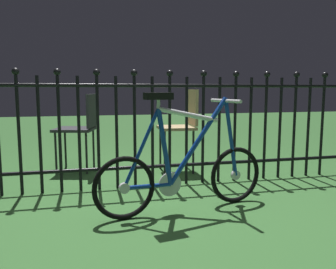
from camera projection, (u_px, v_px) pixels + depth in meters
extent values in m
plane|color=#33622E|center=(167.00, 208.00, 2.68)|extent=(20.00, 20.00, 0.00)
cylinder|color=black|center=(19.00, 136.00, 2.97)|extent=(0.03, 0.03, 1.03)
sphere|color=black|center=(15.00, 71.00, 2.89)|extent=(0.06, 0.06, 0.06)
cylinder|color=black|center=(40.00, 135.00, 3.00)|extent=(0.03, 0.03, 1.03)
cylinder|color=black|center=(60.00, 135.00, 3.04)|extent=(0.03, 0.03, 1.03)
sphere|color=black|center=(57.00, 72.00, 2.97)|extent=(0.06, 0.06, 0.06)
cylinder|color=black|center=(79.00, 134.00, 3.08)|extent=(0.03, 0.03, 1.03)
cylinder|color=black|center=(98.00, 134.00, 3.12)|extent=(0.03, 0.03, 1.03)
sphere|color=black|center=(97.00, 72.00, 3.05)|extent=(0.06, 0.06, 0.06)
cylinder|color=black|center=(117.00, 133.00, 3.16)|extent=(0.03, 0.03, 1.03)
cylinder|color=black|center=(135.00, 133.00, 3.20)|extent=(0.03, 0.03, 1.03)
sphere|color=black|center=(134.00, 73.00, 3.13)|extent=(0.06, 0.06, 0.06)
cylinder|color=black|center=(152.00, 132.00, 3.24)|extent=(0.03, 0.03, 1.03)
cylinder|color=black|center=(170.00, 132.00, 3.28)|extent=(0.03, 0.03, 1.03)
sphere|color=black|center=(170.00, 73.00, 3.21)|extent=(0.06, 0.06, 0.06)
cylinder|color=black|center=(187.00, 131.00, 3.32)|extent=(0.03, 0.03, 1.03)
cylinder|color=black|center=(203.00, 131.00, 3.35)|extent=(0.03, 0.03, 1.03)
sphere|color=black|center=(204.00, 74.00, 3.28)|extent=(0.06, 0.06, 0.06)
cylinder|color=black|center=(219.00, 130.00, 3.39)|extent=(0.03, 0.03, 1.03)
cylinder|color=black|center=(235.00, 130.00, 3.43)|extent=(0.03, 0.03, 1.03)
sphere|color=black|center=(236.00, 74.00, 3.36)|extent=(0.06, 0.06, 0.06)
cylinder|color=black|center=(250.00, 129.00, 3.47)|extent=(0.03, 0.03, 1.03)
cylinder|color=black|center=(265.00, 129.00, 3.51)|extent=(0.03, 0.03, 1.03)
sphere|color=black|center=(267.00, 74.00, 3.44)|extent=(0.06, 0.06, 0.06)
cylinder|color=black|center=(280.00, 128.00, 3.55)|extent=(0.03, 0.03, 1.03)
cylinder|color=black|center=(294.00, 128.00, 3.59)|extent=(0.03, 0.03, 1.03)
sphere|color=black|center=(297.00, 75.00, 3.52)|extent=(0.06, 0.06, 0.06)
cylinder|color=black|center=(308.00, 128.00, 3.63)|extent=(0.03, 0.03, 1.03)
cylinder|color=black|center=(322.00, 127.00, 3.67)|extent=(0.03, 0.03, 1.03)
sphere|color=black|center=(325.00, 75.00, 3.59)|extent=(0.06, 0.06, 0.06)
cylinder|color=black|center=(151.00, 167.00, 3.28)|extent=(4.32, 0.03, 0.03)
cylinder|color=black|center=(151.00, 85.00, 3.18)|extent=(4.32, 0.03, 0.03)
torus|color=black|center=(124.00, 188.00, 2.41)|extent=(0.46, 0.11, 0.46)
cylinder|color=silver|center=(124.00, 188.00, 2.41)|extent=(0.08, 0.04, 0.08)
torus|color=black|center=(236.00, 175.00, 2.78)|extent=(0.46, 0.11, 0.46)
cylinder|color=silver|center=(236.00, 175.00, 2.78)|extent=(0.08, 0.04, 0.08)
cylinder|color=navy|center=(198.00, 140.00, 2.61)|extent=(0.49, 0.12, 0.65)
cylinder|color=silver|center=(189.00, 115.00, 2.55)|extent=(0.49, 0.12, 0.14)
cylinder|color=navy|center=(165.00, 147.00, 2.50)|extent=(0.13, 0.06, 0.57)
cylinder|color=navy|center=(148.00, 186.00, 2.48)|extent=(0.35, 0.09, 0.04)
cylinder|color=navy|center=(141.00, 148.00, 2.43)|extent=(0.28, 0.07, 0.56)
cylinder|color=navy|center=(231.00, 138.00, 2.72)|extent=(0.15, 0.05, 0.63)
cylinder|color=silver|center=(226.00, 99.00, 2.66)|extent=(0.03, 0.03, 0.02)
cylinder|color=silver|center=(225.00, 101.00, 2.66)|extent=(0.10, 0.40, 0.03)
cylinder|color=silver|center=(158.00, 104.00, 2.44)|extent=(0.03, 0.03, 0.07)
cube|color=black|center=(158.00, 96.00, 2.43)|extent=(0.21, 0.12, 0.05)
cylinder|color=silver|center=(170.00, 184.00, 2.55)|extent=(0.18, 0.04, 0.18)
cylinder|color=black|center=(165.00, 153.00, 3.68)|extent=(0.02, 0.02, 0.48)
cylinder|color=black|center=(160.00, 148.00, 3.99)|extent=(0.02, 0.02, 0.48)
cylinder|color=black|center=(193.00, 152.00, 3.73)|extent=(0.02, 0.02, 0.48)
cylinder|color=black|center=(187.00, 148.00, 4.04)|extent=(0.02, 0.02, 0.48)
cube|color=tan|center=(176.00, 128.00, 3.83)|extent=(0.42, 0.42, 0.03)
cube|color=tan|center=(193.00, 107.00, 3.83)|extent=(0.05, 0.37, 0.39)
cylinder|color=black|center=(56.00, 153.00, 3.74)|extent=(0.02, 0.02, 0.46)
cylinder|color=black|center=(65.00, 148.00, 4.07)|extent=(0.02, 0.02, 0.46)
cylinder|color=black|center=(86.00, 153.00, 3.73)|extent=(0.02, 0.02, 0.46)
cylinder|color=black|center=(94.00, 148.00, 4.06)|extent=(0.02, 0.02, 0.46)
cube|color=#2D2D33|center=(75.00, 129.00, 3.87)|extent=(0.51, 0.51, 0.03)
cube|color=#2D2D33|center=(92.00, 111.00, 3.84)|extent=(0.13, 0.39, 0.37)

